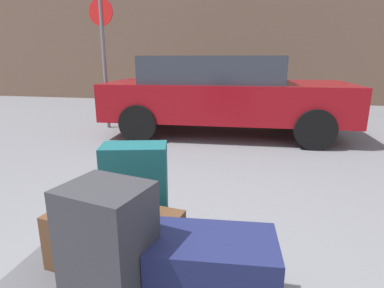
% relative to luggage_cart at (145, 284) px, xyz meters
% --- Properties ---
extents(luggage_cart, '(1.34, 0.84, 0.34)m').
position_rel_luggage_cart_xyz_m(luggage_cart, '(0.00, 0.00, 0.00)').
color(luggage_cart, '#4C4C51').
rests_on(luggage_cart, ground_plane).
extents(duffel_bag_brown_stacked_top, '(0.69, 0.43, 0.29)m').
position_rel_luggage_cart_xyz_m(duffel_bag_brown_stacked_top, '(-0.16, 0.03, 0.21)').
color(duffel_bag_brown_stacked_top, '#51331E').
rests_on(duffel_bag_brown_stacked_top, luggage_cart).
extents(duffel_bag_navy_front_left, '(0.56, 0.36, 0.31)m').
position_rel_luggage_cart_xyz_m(duffel_bag_navy_front_left, '(0.36, -0.12, 0.22)').
color(duffel_bag_navy_front_left, '#191E47').
rests_on(duffel_bag_navy_front_left, luggage_cart).
extents(suitcase_charcoal_center, '(0.38, 0.34, 0.56)m').
position_rel_luggage_cart_xyz_m(suitcase_charcoal_center, '(-0.06, -0.24, 0.35)').
color(suitcase_charcoal_center, '#2D2D33').
rests_on(suitcase_charcoal_center, luggage_cart).
extents(suitcase_teal_rear_left, '(0.40, 0.28, 0.58)m').
position_rel_luggage_cart_xyz_m(suitcase_teal_rear_left, '(-0.15, 0.29, 0.36)').
color(suitcase_teal_rear_left, '#144C51').
rests_on(suitcase_teal_rear_left, luggage_cart).
extents(parked_car, '(4.37, 2.06, 1.42)m').
position_rel_luggage_cart_xyz_m(parked_car, '(-0.09, 4.57, 0.49)').
color(parked_car, maroon).
rests_on(parked_car, ground_plane).
extents(bollard_kerb_near, '(0.24, 0.24, 0.71)m').
position_rel_luggage_cart_xyz_m(bollard_kerb_near, '(2.40, 7.07, 0.08)').
color(bollard_kerb_near, '#383838').
rests_on(bollard_kerb_near, ground_plane).
extents(no_parking_sign, '(0.50, 0.07, 2.47)m').
position_rel_luggage_cart_xyz_m(no_parking_sign, '(-2.45, 4.63, 1.25)').
color(no_parking_sign, slate).
rests_on(no_parking_sign, ground_plane).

